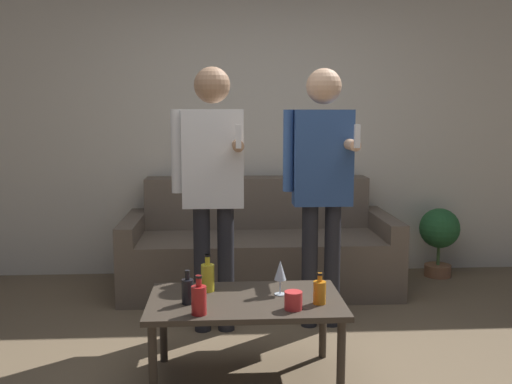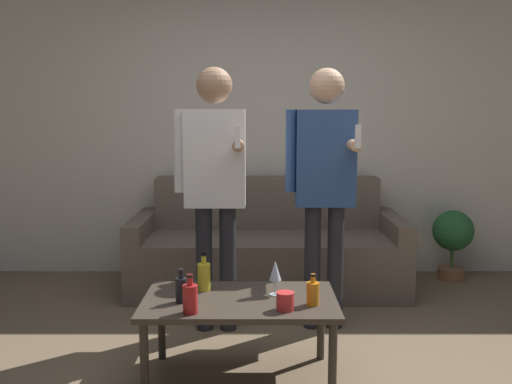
{
  "view_description": "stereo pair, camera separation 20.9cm",
  "coord_description": "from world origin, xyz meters",
  "px_view_note": "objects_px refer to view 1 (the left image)",
  "views": [
    {
      "loc": [
        -0.29,
        -2.8,
        1.45
      ],
      "look_at": [
        -0.08,
        0.7,
        0.95
      ],
      "focal_mm": 40.0,
      "sensor_mm": 36.0,
      "label": 1
    },
    {
      "loc": [
        -0.09,
        -2.81,
        1.45
      ],
      "look_at": [
        -0.08,
        0.7,
        0.95
      ],
      "focal_mm": 40.0,
      "sensor_mm": 36.0,
      "label": 2
    }
  ],
  "objects_px": {
    "coffee_table": "(246,307)",
    "bottle_orange": "(188,290)",
    "person_standing_left": "(212,176)",
    "person_standing_right": "(322,174)",
    "couch": "(259,249)"
  },
  "relations": [
    {
      "from": "bottle_orange",
      "to": "person_standing_left",
      "type": "height_order",
      "value": "person_standing_left"
    },
    {
      "from": "couch",
      "to": "person_standing_right",
      "type": "xyz_separation_m",
      "value": [
        0.35,
        -0.9,
        0.72
      ]
    },
    {
      "from": "person_standing_left",
      "to": "bottle_orange",
      "type": "bearing_deg",
      "value": -98.86
    },
    {
      "from": "couch",
      "to": "person_standing_left",
      "type": "relative_size",
      "value": 1.26
    },
    {
      "from": "coffee_table",
      "to": "person_standing_left",
      "type": "bearing_deg",
      "value": 104.26
    },
    {
      "from": "coffee_table",
      "to": "bottle_orange",
      "type": "xyz_separation_m",
      "value": [
        -0.3,
        -0.06,
        0.12
      ]
    },
    {
      "from": "couch",
      "to": "person_standing_right",
      "type": "distance_m",
      "value": 1.2
    },
    {
      "from": "bottle_orange",
      "to": "person_standing_right",
      "type": "distance_m",
      "value": 1.28
    },
    {
      "from": "person_standing_left",
      "to": "person_standing_right",
      "type": "relative_size",
      "value": 1.0
    },
    {
      "from": "person_standing_right",
      "to": "coffee_table",
      "type": "bearing_deg",
      "value": -125.27
    },
    {
      "from": "person_standing_left",
      "to": "person_standing_right",
      "type": "xyz_separation_m",
      "value": [
        0.72,
        0.04,
        0.0
      ]
    },
    {
      "from": "coffee_table",
      "to": "bottle_orange",
      "type": "distance_m",
      "value": 0.33
    },
    {
      "from": "person_standing_left",
      "to": "coffee_table",
      "type": "bearing_deg",
      "value": -75.74
    },
    {
      "from": "person_standing_right",
      "to": "person_standing_left",
      "type": "bearing_deg",
      "value": -176.87
    },
    {
      "from": "person_standing_left",
      "to": "person_standing_right",
      "type": "height_order",
      "value": "person_standing_left"
    }
  ]
}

